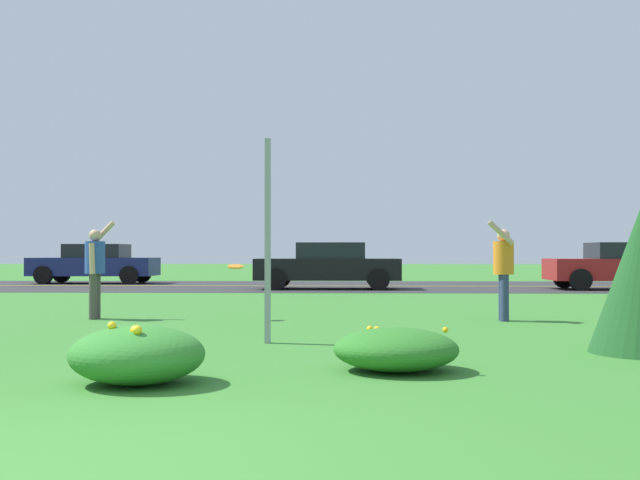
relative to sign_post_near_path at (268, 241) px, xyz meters
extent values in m
plane|color=#387A2D|center=(-0.69, 5.30, -1.30)|extent=(120.00, 120.00, 0.00)
cube|color=#2D2D30|center=(-0.69, 16.36, -1.29)|extent=(120.00, 8.93, 0.01)
cube|color=yellow|center=(-0.69, 16.36, -1.29)|extent=(120.00, 0.16, 0.00)
ellipsoid|color=#337F2D|center=(-0.83, -3.07, -1.04)|extent=(1.18, 1.13, 0.51)
sphere|color=yellow|center=(-1.03, -3.14, -0.78)|extent=(0.08, 0.08, 0.08)
sphere|color=yellow|center=(-1.25, -3.22, -0.99)|extent=(0.07, 0.07, 0.07)
sphere|color=yellow|center=(-0.78, -3.30, -0.81)|extent=(0.09, 0.09, 0.09)
sphere|color=yellow|center=(-1.34, -3.08, -1.00)|extent=(0.08, 0.08, 0.08)
sphere|color=yellow|center=(-1.10, -2.79, -0.89)|extent=(0.06, 0.06, 0.06)
sphere|color=yellow|center=(-1.03, -3.40, -0.98)|extent=(0.07, 0.07, 0.07)
sphere|color=yellow|center=(-0.75, -3.36, -0.80)|extent=(0.08, 0.08, 0.08)
ellipsoid|color=#2D7526|center=(1.48, -2.24, -1.09)|extent=(1.22, 1.11, 0.42)
sphere|color=yellow|center=(1.93, -2.43, -0.88)|extent=(0.06, 0.06, 0.06)
sphere|color=yellow|center=(1.47, -2.48, -1.01)|extent=(0.08, 0.08, 0.08)
sphere|color=yellow|center=(1.35, -2.36, -0.95)|extent=(0.07, 0.07, 0.07)
sphere|color=yellow|center=(1.23, -2.11, -0.91)|extent=(0.06, 0.06, 0.06)
sphere|color=yellow|center=(1.30, -1.98, -0.93)|extent=(0.08, 0.08, 0.08)
cube|color=#93969B|center=(0.00, 0.00, 0.00)|extent=(0.07, 0.10, 2.60)
cylinder|color=#2D4C9E|center=(-3.34, 3.40, -0.24)|extent=(0.34, 0.34, 0.56)
sphere|color=tan|center=(-3.34, 3.40, 0.14)|extent=(0.21, 0.21, 0.21)
cylinder|color=#4C4742|center=(-3.34, 3.49, -0.91)|extent=(0.14, 0.14, 0.78)
cylinder|color=#4C4742|center=(-3.34, 3.32, -0.91)|extent=(0.14, 0.14, 0.78)
cylinder|color=tan|center=(-3.26, 3.60, 0.19)|extent=(0.43, 0.10, 0.44)
cylinder|color=tan|center=(-3.32, 3.21, -0.26)|extent=(0.11, 0.09, 0.53)
cylinder|color=orange|center=(3.63, 3.27, -0.24)|extent=(0.34, 0.34, 0.55)
sphere|color=tan|center=(3.63, 3.27, 0.14)|extent=(0.21, 0.21, 0.21)
cylinder|color=navy|center=(3.63, 3.18, -0.91)|extent=(0.14, 0.14, 0.78)
cylinder|color=navy|center=(3.63, 3.35, -0.91)|extent=(0.14, 0.14, 0.78)
cylinder|color=tan|center=(3.55, 3.07, 0.17)|extent=(0.44, 0.10, 0.42)
cylinder|color=tan|center=(3.62, 3.46, -0.26)|extent=(0.11, 0.09, 0.52)
cylinder|color=orange|center=(-0.89, 3.35, -0.39)|extent=(0.27, 0.27, 0.08)
torus|color=orange|center=(-0.89, 3.35, -0.39)|extent=(0.27, 0.27, 0.08)
cube|color=maroon|center=(9.53, 14.36, -0.68)|extent=(4.50, 1.82, 0.66)
cube|color=black|center=(9.63, 14.36, -0.11)|extent=(2.10, 1.64, 0.52)
cylinder|color=black|center=(7.98, 13.47, -0.97)|extent=(0.66, 0.22, 0.66)
cylinder|color=black|center=(7.98, 15.25, -0.97)|extent=(0.66, 0.22, 0.66)
cube|color=black|center=(0.42, 14.36, -0.68)|extent=(4.50, 1.82, 0.66)
cube|color=black|center=(0.52, 14.36, -0.11)|extent=(2.10, 1.64, 0.52)
cylinder|color=black|center=(-1.13, 13.47, -0.97)|extent=(0.66, 0.22, 0.66)
cylinder|color=black|center=(-1.13, 15.25, -0.97)|extent=(0.66, 0.22, 0.66)
cylinder|color=black|center=(1.97, 13.47, -0.97)|extent=(0.66, 0.22, 0.66)
cylinder|color=black|center=(1.97, 15.25, -0.97)|extent=(0.66, 0.22, 0.66)
cube|color=navy|center=(-8.29, 18.37, -0.68)|extent=(4.50, 1.82, 0.66)
cube|color=black|center=(-8.19, 18.37, -0.11)|extent=(2.10, 1.64, 0.52)
cylinder|color=black|center=(-9.84, 17.48, -0.97)|extent=(0.66, 0.22, 0.66)
cylinder|color=black|center=(-9.84, 19.26, -0.97)|extent=(0.66, 0.22, 0.66)
cylinder|color=black|center=(-6.74, 17.48, -0.97)|extent=(0.66, 0.22, 0.66)
cylinder|color=black|center=(-6.74, 19.26, -0.97)|extent=(0.66, 0.22, 0.66)
camera|label=1|loc=(1.00, -9.75, -0.15)|focal=43.32mm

